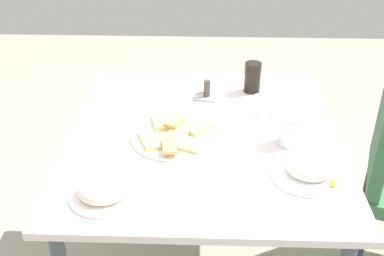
{
  "coord_description": "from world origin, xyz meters",
  "views": [
    {
      "loc": [
        1.4,
        0.01,
        1.6
      ],
      "look_at": [
        0.01,
        -0.04,
        0.77
      ],
      "focal_mm": 44.58,
      "sensor_mm": 36.0,
      "label": 1
    }
  ],
  "objects_px": {
    "paper_napkin": "(262,106)",
    "condiment_caddy": "(207,91)",
    "pide_platter": "(174,135)",
    "fork": "(258,105)",
    "salad_plate_greens": "(308,169)",
    "spoon": "(267,105)",
    "salad_plate_rice": "(104,189)",
    "dining_table": "(204,154)",
    "drinking_glass": "(288,130)",
    "soda_can": "(253,77)"
  },
  "relations": [
    {
      "from": "salad_plate_rice",
      "to": "paper_napkin",
      "type": "bearing_deg",
      "value": 138.02
    },
    {
      "from": "salad_plate_rice",
      "to": "spoon",
      "type": "height_order",
      "value": "salad_plate_rice"
    },
    {
      "from": "dining_table",
      "to": "pide_platter",
      "type": "relative_size",
      "value": 3.48
    },
    {
      "from": "dining_table",
      "to": "spoon",
      "type": "height_order",
      "value": "spoon"
    },
    {
      "from": "salad_plate_rice",
      "to": "fork",
      "type": "relative_size",
      "value": 1.11
    },
    {
      "from": "dining_table",
      "to": "pide_platter",
      "type": "xyz_separation_m",
      "value": [
        0.03,
        -0.1,
        0.09
      ]
    },
    {
      "from": "dining_table",
      "to": "paper_napkin",
      "type": "relative_size",
      "value": 7.11
    },
    {
      "from": "condiment_caddy",
      "to": "salad_plate_rice",
      "type": "bearing_deg",
      "value": -24.46
    },
    {
      "from": "pide_platter",
      "to": "salad_plate_rice",
      "type": "relative_size",
      "value": 1.43
    },
    {
      "from": "salad_plate_rice",
      "to": "fork",
      "type": "xyz_separation_m",
      "value": [
        -0.55,
        0.48,
        -0.02
      ]
    },
    {
      "from": "salad_plate_rice",
      "to": "paper_napkin",
      "type": "xyz_separation_m",
      "value": [
        -0.55,
        0.5,
        -0.02
      ]
    },
    {
      "from": "dining_table",
      "to": "fork",
      "type": "height_order",
      "value": "fork"
    },
    {
      "from": "fork",
      "to": "condiment_caddy",
      "type": "relative_size",
      "value": 1.74
    },
    {
      "from": "pide_platter",
      "to": "soda_can",
      "type": "height_order",
      "value": "soda_can"
    },
    {
      "from": "salad_plate_greens",
      "to": "drinking_glass",
      "type": "distance_m",
      "value": 0.18
    },
    {
      "from": "drinking_glass",
      "to": "fork",
      "type": "height_order",
      "value": "drinking_glass"
    },
    {
      "from": "condiment_caddy",
      "to": "soda_can",
      "type": "bearing_deg",
      "value": 107.6
    },
    {
      "from": "salad_plate_greens",
      "to": "salad_plate_rice",
      "type": "xyz_separation_m",
      "value": [
        0.12,
        -0.59,
        0.0
      ]
    },
    {
      "from": "salad_plate_rice",
      "to": "soda_can",
      "type": "bearing_deg",
      "value": 145.7
    },
    {
      "from": "salad_plate_greens",
      "to": "paper_napkin",
      "type": "height_order",
      "value": "salad_plate_greens"
    },
    {
      "from": "salad_plate_rice",
      "to": "paper_napkin",
      "type": "relative_size",
      "value": 1.43
    },
    {
      "from": "drinking_glass",
      "to": "fork",
      "type": "xyz_separation_m",
      "value": [
        -0.26,
        -0.07,
        -0.05
      ]
    },
    {
      "from": "fork",
      "to": "condiment_caddy",
      "type": "bearing_deg",
      "value": -106.04
    },
    {
      "from": "salad_plate_rice",
      "to": "paper_napkin",
      "type": "height_order",
      "value": "salad_plate_rice"
    },
    {
      "from": "salad_plate_greens",
      "to": "salad_plate_rice",
      "type": "bearing_deg",
      "value": -78.73
    },
    {
      "from": "fork",
      "to": "spoon",
      "type": "distance_m",
      "value": 0.04
    },
    {
      "from": "paper_napkin",
      "to": "condiment_caddy",
      "type": "bearing_deg",
      "value": -108.73
    },
    {
      "from": "salad_plate_greens",
      "to": "pide_platter",
      "type": "bearing_deg",
      "value": -115.05
    },
    {
      "from": "paper_napkin",
      "to": "condiment_caddy",
      "type": "relative_size",
      "value": 1.35
    },
    {
      "from": "salad_plate_greens",
      "to": "salad_plate_rice",
      "type": "relative_size",
      "value": 1.14
    },
    {
      "from": "dining_table",
      "to": "soda_can",
      "type": "xyz_separation_m",
      "value": [
        -0.34,
        0.19,
        0.14
      ]
    },
    {
      "from": "salad_plate_greens",
      "to": "fork",
      "type": "relative_size",
      "value": 1.26
    },
    {
      "from": "dining_table",
      "to": "salad_plate_rice",
      "type": "bearing_deg",
      "value": -38.79
    },
    {
      "from": "salad_plate_greens",
      "to": "paper_napkin",
      "type": "distance_m",
      "value": 0.45
    },
    {
      "from": "salad_plate_rice",
      "to": "soda_can",
      "type": "xyz_separation_m",
      "value": [
        -0.68,
        0.47,
        0.04
      ]
    },
    {
      "from": "drinking_glass",
      "to": "condiment_caddy",
      "type": "height_order",
      "value": "drinking_glass"
    },
    {
      "from": "salad_plate_greens",
      "to": "condiment_caddy",
      "type": "height_order",
      "value": "condiment_caddy"
    },
    {
      "from": "dining_table",
      "to": "paper_napkin",
      "type": "bearing_deg",
      "value": 133.36
    },
    {
      "from": "salad_plate_greens",
      "to": "spoon",
      "type": "height_order",
      "value": "salad_plate_greens"
    },
    {
      "from": "dining_table",
      "to": "fork",
      "type": "bearing_deg",
      "value": 135.8
    },
    {
      "from": "salad_plate_greens",
      "to": "fork",
      "type": "height_order",
      "value": "salad_plate_greens"
    },
    {
      "from": "soda_can",
      "to": "drinking_glass",
      "type": "distance_m",
      "value": 0.4
    },
    {
      "from": "pide_platter",
      "to": "salad_plate_rice",
      "type": "height_order",
      "value": "salad_plate_rice"
    },
    {
      "from": "drinking_glass",
      "to": "paper_napkin",
      "type": "height_order",
      "value": "drinking_glass"
    },
    {
      "from": "pide_platter",
      "to": "salad_plate_greens",
      "type": "bearing_deg",
      "value": 64.95
    },
    {
      "from": "pide_platter",
      "to": "fork",
      "type": "relative_size",
      "value": 1.59
    },
    {
      "from": "salad_plate_rice",
      "to": "spoon",
      "type": "distance_m",
      "value": 0.76
    },
    {
      "from": "paper_napkin",
      "to": "fork",
      "type": "relative_size",
      "value": 0.78
    },
    {
      "from": "pide_platter",
      "to": "spoon",
      "type": "distance_m",
      "value": 0.42
    },
    {
      "from": "spoon",
      "to": "salad_plate_rice",
      "type": "bearing_deg",
      "value": -43.75
    }
  ]
}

